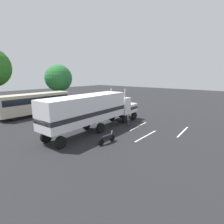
# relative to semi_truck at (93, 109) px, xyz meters

# --- Properties ---
(ground_plane) EXTENTS (120.00, 120.00, 0.00)m
(ground_plane) POSITION_rel_semi_truck_xyz_m (5.84, 0.42, -2.52)
(ground_plane) COLOR #232326
(lane_stripe_near) EXTENTS (4.40, 0.49, 0.01)m
(lane_stripe_near) POSITION_rel_semi_truck_xyz_m (4.70, -3.08, -2.52)
(lane_stripe_near) COLOR silver
(lane_stripe_near) RESTS_ON ground_plane
(lane_stripe_mid) EXTENTS (4.40, 0.17, 0.01)m
(lane_stripe_mid) POSITION_rel_semi_truck_xyz_m (2.22, -5.50, -2.52)
(lane_stripe_mid) COLOR silver
(lane_stripe_mid) RESTS_ON ground_plane
(lane_stripe_far) EXTENTS (4.40, 0.45, 0.01)m
(lane_stripe_far) POSITION_rel_semi_truck_xyz_m (6.03, -8.03, -2.52)
(lane_stripe_far) COLOR silver
(lane_stripe_far) RESTS_ON ground_plane
(semi_truck) EXTENTS (14.25, 3.39, 4.50)m
(semi_truck) POSITION_rel_semi_truck_xyz_m (0.00, 0.00, 0.00)
(semi_truck) COLOR white
(semi_truck) RESTS_ON ground_plane
(person_bystander) EXTENTS (0.34, 0.46, 1.63)m
(person_bystander) POSITION_rel_semi_truck_xyz_m (4.03, -2.02, -1.63)
(person_bystander) COLOR #2D3347
(person_bystander) RESTS_ON ground_plane
(parked_bus) EXTENTS (11.03, 2.70, 3.40)m
(parked_bus) POSITION_rel_semi_truck_xyz_m (-0.17, 12.66, -0.46)
(parked_bus) COLOR #BFB29E
(parked_bus) RESTS_ON ground_plane
(motorcycle) EXTENTS (2.11, 0.33, 1.12)m
(motorcycle) POSITION_rel_semi_truck_xyz_m (-1.92, -3.64, -2.04)
(motorcycle) COLOR black
(motorcycle) RESTS_ON ground_plane
(tree_center) EXTENTS (5.44, 5.44, 8.29)m
(tree_center) POSITION_rel_semi_truck_xyz_m (7.55, 17.57, 3.03)
(tree_center) COLOR brown
(tree_center) RESTS_ON ground_plane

